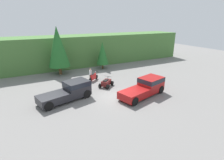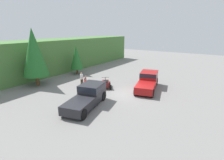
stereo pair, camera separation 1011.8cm
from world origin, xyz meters
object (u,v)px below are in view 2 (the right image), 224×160
(pickup_truck_red, at_px, (148,80))
(dirt_bike, at_px, (85,81))
(traffic_cone, at_px, (141,76))
(pickup_truck_second, at_px, (88,95))
(rider_person, at_px, (82,78))
(quad_atv, at_px, (106,84))

(pickup_truck_red, distance_m, dirt_bike, 7.81)
(pickup_truck_red, bearing_deg, traffic_cone, 19.43)
(pickup_truck_red, bearing_deg, pickup_truck_second, 145.84)
(rider_person, bearing_deg, pickup_truck_second, -152.47)
(pickup_truck_second, distance_m, rider_person, 6.17)
(pickup_truck_second, relative_size, rider_person, 3.43)
(rider_person, bearing_deg, pickup_truck_red, -84.80)
(pickup_truck_red, relative_size, dirt_bike, 3.30)
(pickup_truck_red, distance_m, quad_atv, 5.10)
(pickup_truck_second, xyz_separation_m, traffic_cone, (11.81, -0.02, -0.71))
(traffic_cone, bearing_deg, rider_person, 148.97)
(pickup_truck_second, bearing_deg, rider_person, 34.57)
(rider_person, relative_size, traffic_cone, 3.01)
(rider_person, bearing_deg, traffic_cone, -52.01)
(dirt_bike, bearing_deg, pickup_truck_second, -171.82)
(pickup_truck_second, height_order, rider_person, pickup_truck_second)
(quad_atv, bearing_deg, dirt_bike, 62.20)
(pickup_truck_second, relative_size, quad_atv, 2.47)
(dirt_bike, xyz_separation_m, quad_atv, (0.58, -2.78, -0.03))
(dirt_bike, bearing_deg, rider_person, 90.40)
(pickup_truck_red, height_order, traffic_cone, pickup_truck_red)
(quad_atv, relative_size, traffic_cone, 4.18)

